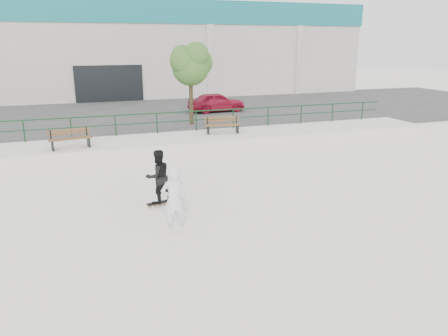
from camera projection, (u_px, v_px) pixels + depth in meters
name	position (u px, v px, depth m)	size (l,w,h in m)	color
ground	(201.00, 231.00, 11.59)	(120.00, 120.00, 0.00)	white
ledge	(142.00, 146.00, 20.12)	(30.00, 3.00, 0.50)	silver
parking_strip	(120.00, 117.00, 27.82)	(60.00, 14.00, 0.50)	#313131
railing	(136.00, 120.00, 21.02)	(28.00, 0.06, 1.03)	#153A1E
commercial_building	(98.00, 45.00, 39.29)	(44.20, 16.33, 8.00)	silver
bench_left	(70.00, 139.00, 18.45)	(1.82, 0.76, 0.81)	brown
bench_right	(223.00, 125.00, 21.51)	(1.82, 0.78, 0.81)	brown
tree	(191.00, 63.00, 23.13)	(2.46, 2.19, 4.37)	#443522
red_car	(217.00, 102.00, 28.15)	(1.47, 3.65, 1.25)	maroon
skateboard	(159.00, 203.00, 13.44)	(0.81, 0.37, 0.09)	black
standing_skater	(158.00, 176.00, 13.20)	(0.80, 0.63, 1.65)	black
seated_skater	(174.00, 201.00, 11.21)	(0.66, 0.44, 1.82)	white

